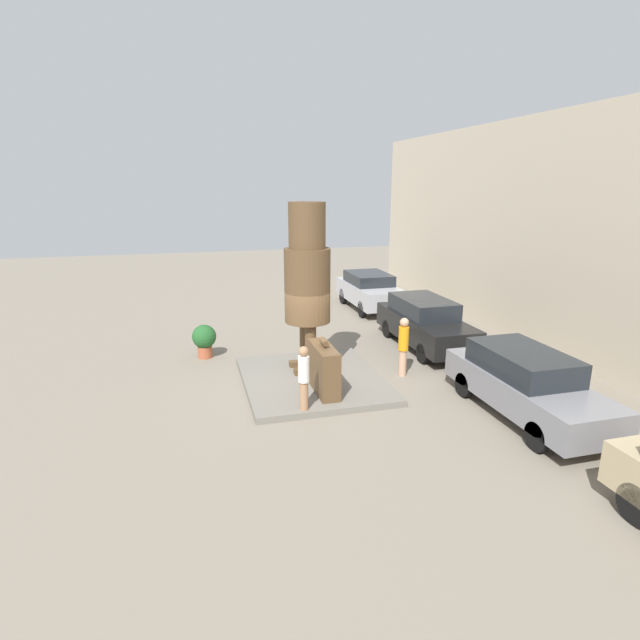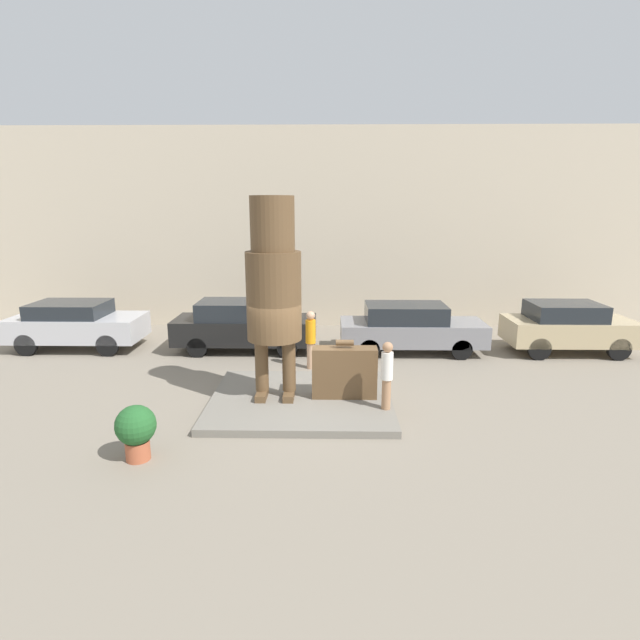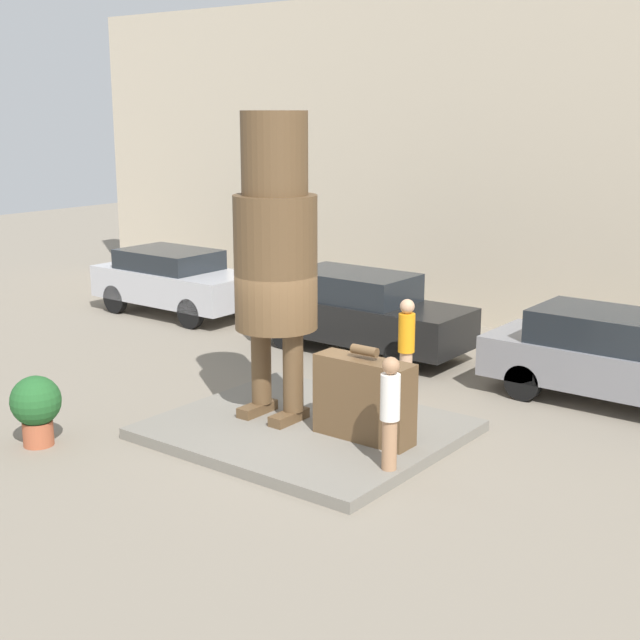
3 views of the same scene
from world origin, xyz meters
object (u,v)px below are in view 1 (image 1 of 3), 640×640
at_px(giant_suitcase, 324,369).
at_px(parked_car_grey, 525,383).
at_px(planter_pot, 204,339).
at_px(parked_car_black, 425,322).
at_px(tourist, 304,375).
at_px(parked_car_silver, 370,290).
at_px(worker_hivis, 403,344).
at_px(statue_figure, 307,275).

height_order(giant_suitcase, parked_car_grey, same).
bearing_deg(parked_car_grey, planter_pot, -131.12).
relative_size(parked_car_grey, planter_pot, 4.28).
bearing_deg(parked_car_black, tourist, -51.49).
height_order(parked_car_black, planter_pot, parked_car_black).
relative_size(tourist, planter_pot, 1.47).
distance_m(parked_car_silver, worker_hivis, 8.20).
distance_m(planter_pot, worker_hivis, 6.36).
bearing_deg(planter_pot, statue_figure, 50.51).
distance_m(parked_car_grey, worker_hivis, 3.65).
relative_size(parked_car_grey, worker_hivis, 2.68).
bearing_deg(parked_car_black, parked_car_grey, -1.02).
xyz_separation_m(tourist, parked_car_grey, (1.35, 5.13, -0.20)).
distance_m(tourist, worker_hivis, 3.88).
xyz_separation_m(statue_figure, parked_car_grey, (3.97, 4.39, -2.14)).
bearing_deg(parked_car_black, giant_suitcase, -54.30).
bearing_deg(worker_hivis, parked_car_grey, 28.21).
bearing_deg(parked_car_silver, tourist, -28.57).
xyz_separation_m(statue_figure, worker_hivis, (0.76, 2.67, -2.03)).
bearing_deg(giant_suitcase, statue_figure, -179.53).
xyz_separation_m(parked_car_silver, parked_car_black, (5.67, -0.13, 0.01)).
bearing_deg(worker_hivis, planter_pot, -119.43).
height_order(statue_figure, worker_hivis, statue_figure).
distance_m(statue_figure, planter_pot, 4.39).
bearing_deg(statue_figure, planter_pot, -129.49).
relative_size(statue_figure, giant_suitcase, 3.06).
height_order(statue_figure, parked_car_grey, statue_figure).
height_order(giant_suitcase, parked_car_silver, giant_suitcase).
relative_size(statue_figure, parked_car_black, 1.03).
xyz_separation_m(tourist, parked_car_silver, (-9.83, 5.35, -0.18)).
height_order(parked_car_grey, planter_pot, parked_car_grey).
bearing_deg(worker_hivis, giant_suitcase, -70.85).
distance_m(giant_suitcase, planter_pot, 4.96).
bearing_deg(tourist, planter_pot, -156.90).
distance_m(parked_car_silver, parked_car_black, 5.68).
height_order(statue_figure, parked_car_black, statue_figure).
bearing_deg(statue_figure, parked_car_silver, 147.34).
bearing_deg(tourist, parked_car_grey, 75.28).
xyz_separation_m(giant_suitcase, tourist, (0.94, -0.75, 0.25)).
xyz_separation_m(planter_pot, worker_hivis, (3.12, 5.53, 0.33)).
relative_size(statue_figure, parked_car_silver, 1.12).
bearing_deg(parked_car_silver, parked_car_black, -1.30).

